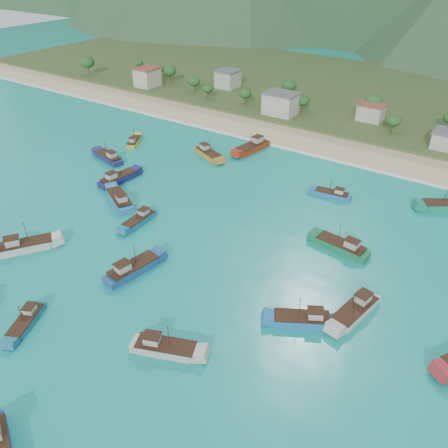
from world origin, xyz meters
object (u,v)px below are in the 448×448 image
Objects in this scene: boat_5 at (25,246)px; boat_22 at (332,195)px; boat_20 at (208,154)px; boat_6 at (341,247)px; boat_11 at (120,200)px; boat_19 at (252,147)px; boat_9 at (133,269)px; boat_10 at (446,206)px; boat_0 at (165,348)px; boat_17 at (134,142)px; boat_14 at (27,322)px; boat_15 at (139,220)px; boat_18 at (303,320)px; boat_1 at (355,311)px; boat_4 at (109,158)px; boat_8 at (118,179)px.

boat_5 is 1.24× the size of boat_22.
boat_6 is at bearing 88.12° from boat_20.
boat_19 is at bearing 15.13° from boat_11.
boat_10 reaches higher than boat_9.
boat_0 reaches higher than boat_17.
boat_0 is 0.92× the size of boat_9.
boat_11 is 1.31× the size of boat_17.
boat_9 is at bearing 140.68° from boat_6.
boat_14 is at bearing 150.74° from boat_6.
boat_15 is 39.96m from boat_20.
boat_6 is at bearing 54.17° from boat_9.
boat_0 is at bearing -22.49° from boat_9.
boat_9 is at bearing 108.92° from boat_19.
boat_17 is 0.69× the size of boat_19.
boat_18 is (55.29, -11.77, -0.14)m from boat_11.
boat_6 is at bearing -49.82° from boat_1.
boat_4 is 1.21× the size of boat_15.
boat_6 reaches higher than boat_0.
boat_1 is 67.33m from boat_5.
boat_10 reaches higher than boat_20.
boat_20 reaches higher than boat_0.
boat_5 is 1.00× the size of boat_8.
boat_19 is (31.62, 30.26, 0.17)m from boat_4.
boat_22 is at bearing 165.25° from boat_19.
boat_5 is at bearing 130.53° from boat_6.
boat_14 is 75.37m from boat_22.
boat_9 is 20.79m from boat_14.
boat_1 is at bearing 78.97° from boat_20.
boat_11 is at bearing 19.77° from boat_20.
boat_14 is 0.97× the size of boat_22.
boat_6 is at bearing 140.80° from boat_0.
boat_6 is (12.98, 41.49, 0.09)m from boat_0.
boat_11 is at bearing 88.18° from boat_10.
boat_9 is at bearing -74.64° from boat_17.
boat_5 is 97.15m from boat_10.
boat_4 reaches higher than boat_0.
boat_14 is 85.03m from boat_19.
boat_14 is at bearing 34.03° from boat_20.
boat_4 is 37.49m from boat_15.
boat_11 is 1.29× the size of boat_22.
boat_17 is (-2.71, 13.60, -0.24)m from boat_4.
boat_9 is (30.74, -26.26, 0.03)m from boat_8.
boat_18 is at bearing 20.72° from boat_9.
boat_5 is 0.96× the size of boat_11.
boat_10 is 27.04m from boat_22.
boat_15 is (-42.64, -15.82, -0.20)m from boat_6.
boat_10 is (5.75, 47.09, 0.07)m from boat_1.
boat_9 is at bearing 151.21° from boat_22.
boat_4 is 0.88× the size of boat_19.
boat_1 is 62.07m from boat_11.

